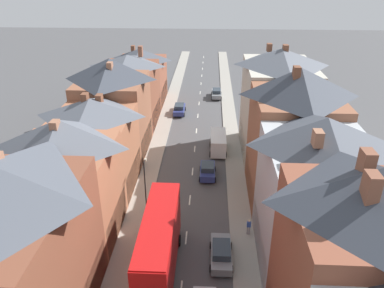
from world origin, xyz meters
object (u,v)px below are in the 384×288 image
at_px(delivery_van, 218,142).
at_px(street_lamp, 145,182).
at_px(double_decker_bus_lead, 159,245).
at_px(car_parked_left_a, 179,109).
at_px(pedestrian_mid_left, 249,226).
at_px(car_mid_black, 221,253).
at_px(car_near_blue, 208,170).
at_px(car_near_silver, 217,93).

relative_size(delivery_van, street_lamp, 0.95).
distance_m(double_decker_bus_lead, delivery_van, 22.35).
bearing_deg(car_parked_left_a, double_decker_bus_lead, -87.90).
xyz_separation_m(car_parked_left_a, pedestrian_mid_left, (8.76, -30.27, 0.22)).
xyz_separation_m(car_parked_left_a, car_mid_black, (6.20, -33.60, -0.00)).
bearing_deg(car_mid_black, double_decker_bus_lead, -161.71).
distance_m(double_decker_bus_lead, pedestrian_mid_left, 9.13).
height_order(car_near_blue, pedestrian_mid_left, pedestrian_mid_left).
distance_m(car_near_blue, pedestrian_mid_left, 10.98).
relative_size(car_mid_black, delivery_van, 0.85).
bearing_deg(double_decker_bus_lead, car_parked_left_a, 92.10).
height_order(car_parked_left_a, pedestrian_mid_left, pedestrian_mid_left).
bearing_deg(pedestrian_mid_left, car_parked_left_a, 106.13).
xyz_separation_m(car_near_blue, car_parked_left_a, (-4.90, 20.00, -0.03)).
height_order(car_near_blue, car_mid_black, car_near_blue).
bearing_deg(car_parked_left_a, car_near_silver, 53.87).
bearing_deg(pedestrian_mid_left, car_near_blue, 110.57).
relative_size(car_near_silver, car_parked_left_a, 1.00).
distance_m(car_mid_black, pedestrian_mid_left, 4.20).
xyz_separation_m(double_decker_bus_lead, car_near_silver, (4.91, 43.72, -2.00)).
distance_m(car_near_silver, car_parked_left_a, 10.51).
height_order(car_parked_left_a, street_lamp, street_lamp).
relative_size(double_decker_bus_lead, car_mid_black, 2.44).
distance_m(delivery_van, pedestrian_mid_left, 17.00).
xyz_separation_m(car_near_silver, car_mid_black, (0.00, -42.09, -0.01)).
distance_m(car_parked_left_a, car_mid_black, 34.17).
height_order(car_parked_left_a, delivery_van, delivery_van).
xyz_separation_m(car_near_blue, car_near_silver, (1.30, 28.49, -0.02)).
bearing_deg(car_near_silver, pedestrian_mid_left, -86.23).
bearing_deg(car_parked_left_a, car_mid_black, -79.55).
bearing_deg(car_mid_black, car_near_silver, 90.00).
distance_m(car_mid_black, delivery_van, 20.14).
bearing_deg(street_lamp, car_near_silver, 78.24).
xyz_separation_m(car_near_blue, delivery_van, (1.30, 6.53, 0.50)).
relative_size(double_decker_bus_lead, pedestrian_mid_left, 6.71).
relative_size(car_near_blue, street_lamp, 0.72).
xyz_separation_m(car_near_silver, car_parked_left_a, (-6.20, -8.49, -0.00)).
bearing_deg(delivery_van, car_near_blue, -101.26).
height_order(car_near_silver, delivery_van, delivery_van).
height_order(car_near_silver, car_mid_black, car_near_silver).
bearing_deg(delivery_van, car_near_silver, 90.00).
bearing_deg(double_decker_bus_lead, pedestrian_mid_left, 33.54).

